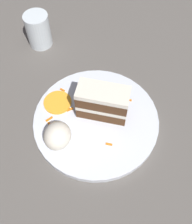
{
  "coord_description": "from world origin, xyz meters",
  "views": [
    {
      "loc": [
        -0.3,
        -0.13,
        0.57
      ],
      "look_at": [
        -0.01,
        -0.06,
        0.08
      ],
      "focal_mm": 42.0,
      "sensor_mm": 36.0,
      "label": 1
    }
  ],
  "objects_px": {
    "drinking_glass": "(39,32)",
    "cake_slice": "(103,102)",
    "orange_garnish": "(58,102)",
    "plate": "(96,120)",
    "cream_dollop": "(57,136)"
  },
  "relations": [
    {
      "from": "cake_slice",
      "to": "orange_garnish",
      "type": "height_order",
      "value": "cake_slice"
    },
    {
      "from": "drinking_glass",
      "to": "cream_dollop",
      "type": "bearing_deg",
      "value": -151.96
    },
    {
      "from": "cream_dollop",
      "to": "orange_garnish",
      "type": "bearing_deg",
      "value": 20.71
    },
    {
      "from": "orange_garnish",
      "to": "drinking_glass",
      "type": "relative_size",
      "value": 0.7
    },
    {
      "from": "orange_garnish",
      "to": "cream_dollop",
      "type": "bearing_deg",
      "value": -159.29
    },
    {
      "from": "cake_slice",
      "to": "drinking_glass",
      "type": "relative_size",
      "value": 1.22
    },
    {
      "from": "cake_slice",
      "to": "cream_dollop",
      "type": "xyz_separation_m",
      "value": [
        -0.1,
        0.07,
        -0.01
      ]
    },
    {
      "from": "orange_garnish",
      "to": "drinking_glass",
      "type": "height_order",
      "value": "drinking_glass"
    },
    {
      "from": "orange_garnish",
      "to": "cake_slice",
      "type": "bearing_deg",
      "value": -88.78
    },
    {
      "from": "cream_dollop",
      "to": "drinking_glass",
      "type": "distance_m",
      "value": 0.33
    },
    {
      "from": "cake_slice",
      "to": "drinking_glass",
      "type": "distance_m",
      "value": 0.3
    },
    {
      "from": "cream_dollop",
      "to": "plate",
      "type": "bearing_deg",
      "value": -39.99
    },
    {
      "from": "plate",
      "to": "cream_dollop",
      "type": "relative_size",
      "value": 4.53
    },
    {
      "from": "drinking_glass",
      "to": "cake_slice",
      "type": "bearing_deg",
      "value": -130.02
    },
    {
      "from": "orange_garnish",
      "to": "drinking_glass",
      "type": "distance_m",
      "value": 0.23
    }
  ]
}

